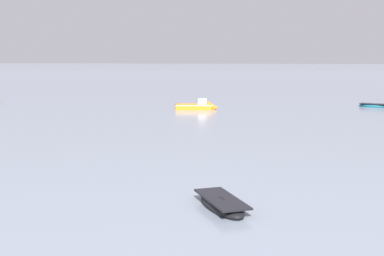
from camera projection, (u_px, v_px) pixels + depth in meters
The scene contains 3 objects.
rowboat_moored_0 at pixel (222, 204), 24.57m from camera, with size 3.13×4.51×0.68m.
motorboat_moored_0 at pixel (201, 107), 68.78m from camera, with size 5.73×2.35×2.12m.
rowboat_moored_2 at pixel (374, 106), 72.02m from camera, with size 4.26×2.89×0.64m.
Camera 1 is at (20.43, -15.68, 7.16)m, focal length 48.90 mm.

